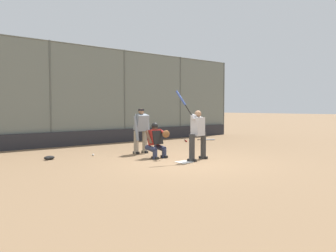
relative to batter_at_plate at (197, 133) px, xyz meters
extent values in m
plane|color=#846647|center=(0.58, 0.03, -0.85)|extent=(160.00, 160.00, 0.00)
cube|color=white|center=(0.58, 0.03, -0.85)|extent=(0.43, 0.43, 0.01)
cylinder|color=#515651|center=(-8.38, -6.33, 1.37)|extent=(0.08, 0.08, 4.44)
cylinder|color=#515651|center=(-4.80, -6.33, 1.37)|extent=(0.08, 0.08, 4.44)
cylinder|color=#515651|center=(-1.21, -6.33, 1.37)|extent=(0.08, 0.08, 4.44)
cylinder|color=#515651|center=(2.37, -6.33, 1.37)|extent=(0.08, 0.08, 4.44)
cube|color=slate|center=(0.58, -6.33, 1.37)|extent=(17.92, 0.01, 4.44)
cylinder|color=#515651|center=(0.58, -6.33, 3.56)|extent=(17.92, 0.06, 0.06)
cube|color=#28282D|center=(0.58, -6.23, -0.54)|extent=(17.56, 0.18, 0.62)
cube|color=slate|center=(2.16, -8.63, -0.79)|extent=(12.54, 2.50, 0.12)
cube|color=slate|center=(2.16, -7.81, -0.63)|extent=(12.54, 0.55, 0.44)
cube|color=#B7BABC|center=(2.16, -7.81, -0.37)|extent=(12.54, 0.24, 0.08)
cube|color=slate|center=(2.16, -8.36, -0.47)|extent=(12.54, 0.55, 0.76)
cube|color=#B7BABC|center=(2.16, -8.36, -0.05)|extent=(12.54, 0.24, 0.08)
cube|color=slate|center=(2.16, -8.91, -0.31)|extent=(12.54, 0.55, 1.08)
cube|color=#B7BABC|center=(2.16, -8.91, 0.27)|extent=(12.54, 0.24, 0.08)
cube|color=slate|center=(2.16, -9.46, -0.15)|extent=(12.54, 0.55, 1.40)
cube|color=#B7BABC|center=(2.16, -9.46, 0.59)|extent=(12.54, 0.24, 0.08)
cylinder|color=#333333|center=(-0.35, -0.09, -0.43)|extent=(0.18, 0.18, 0.84)
cube|color=black|center=(-0.35, -0.09, -0.81)|extent=(0.18, 0.30, 0.08)
cylinder|color=#333333|center=(0.33, 0.10, -0.43)|extent=(0.18, 0.18, 0.84)
cube|color=black|center=(0.33, 0.10, -0.81)|extent=(0.18, 0.30, 0.08)
cube|color=#B7B7BC|center=(-0.01, 0.00, 0.21)|extent=(0.51, 0.37, 0.58)
sphere|color=#936B4C|center=(-0.01, 0.00, 0.60)|extent=(0.21, 0.21, 0.21)
cylinder|color=#B7B7BC|center=(0.00, -0.02, 0.51)|extent=(0.60, 0.20, 0.22)
cylinder|color=#B7B7BC|center=(0.27, 0.05, 0.51)|extent=(0.15, 0.17, 0.16)
sphere|color=black|center=(0.28, 0.03, 0.57)|extent=(0.04, 0.04, 0.04)
cylinder|color=black|center=(0.35, -0.03, 0.72)|extent=(0.19, 0.17, 0.33)
cylinder|color=#334789|center=(0.53, -0.19, 1.10)|extent=(0.29, 0.27, 0.47)
cylinder|color=#2D334C|center=(0.52, -1.03, -0.71)|extent=(0.15, 0.15, 0.30)
cylinder|color=#2D334C|center=(0.53, -1.23, -0.54)|extent=(0.21, 0.46, 0.23)
cube|color=black|center=(0.52, -1.03, -0.81)|extent=(0.12, 0.27, 0.08)
cylinder|color=#2D334C|center=(0.92, -1.00, -0.71)|extent=(0.15, 0.15, 0.30)
cylinder|color=#2D334C|center=(0.93, -1.20, -0.54)|extent=(0.21, 0.46, 0.23)
cube|color=black|center=(0.92, -1.00, -0.81)|extent=(0.12, 0.27, 0.08)
cube|color=maroon|center=(0.73, -1.25, -0.18)|extent=(0.46, 0.38, 0.54)
cube|color=black|center=(0.72, -1.11, -0.18)|extent=(0.40, 0.16, 0.45)
sphere|color=brown|center=(0.73, -1.25, 0.16)|extent=(0.20, 0.20, 0.20)
sphere|color=black|center=(0.73, -1.25, 0.20)|extent=(0.22, 0.22, 0.22)
cylinder|color=maroon|center=(0.55, -1.03, -0.01)|extent=(0.25, 0.53, 0.16)
ellipsoid|color=brown|center=(0.63, -0.79, -0.04)|extent=(0.31, 0.12, 0.24)
cylinder|color=brown|center=(0.99, -1.23, -0.15)|extent=(0.11, 0.31, 0.43)
cylinder|color=gray|center=(0.34, -2.40, -0.44)|extent=(0.17, 0.17, 0.83)
cube|color=black|center=(0.34, -2.40, -0.81)|extent=(0.11, 0.28, 0.08)
cylinder|color=gray|center=(0.72, -2.40, -0.44)|extent=(0.17, 0.17, 0.83)
cube|color=black|center=(0.72, -2.40, -0.81)|extent=(0.11, 0.28, 0.08)
cube|color=gray|center=(0.53, -2.34, 0.26)|extent=(0.45, 0.40, 0.63)
sphere|color=#936B4C|center=(0.53, -2.34, 0.66)|extent=(0.21, 0.21, 0.21)
cylinder|color=black|center=(0.53, -2.34, 0.72)|extent=(0.22, 0.22, 0.07)
cylinder|color=gray|center=(0.27, -2.29, 0.07)|extent=(0.14, 0.24, 0.88)
cylinder|color=gray|center=(0.79, -2.28, 0.07)|extent=(0.15, 0.24, 0.88)
sphere|color=black|center=(-3.89, -4.95, -0.82)|extent=(0.04, 0.04, 0.04)
cylinder|color=black|center=(-3.78, -4.80, -0.82)|extent=(0.23, 0.31, 0.03)
cylinder|color=maroon|center=(-3.53, -4.45, -0.82)|extent=(0.34, 0.45, 0.07)
sphere|color=black|center=(-4.42, -4.55, -0.82)|extent=(0.04, 0.04, 0.04)
cylinder|color=black|center=(-4.57, -4.44, -0.82)|extent=(0.32, 0.23, 0.03)
cylinder|color=#B7BCC1|center=(-4.94, -4.20, -0.82)|extent=(0.46, 0.34, 0.07)
ellipsoid|color=black|center=(3.59, -3.04, -0.79)|extent=(0.34, 0.22, 0.12)
ellipsoid|color=black|center=(3.69, -2.94, -0.80)|extent=(0.12, 0.10, 0.10)
sphere|color=white|center=(2.15, -2.90, -0.82)|extent=(0.07, 0.07, 0.07)
camera|label=1|loc=(7.13, 7.37, 0.79)|focal=35.00mm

